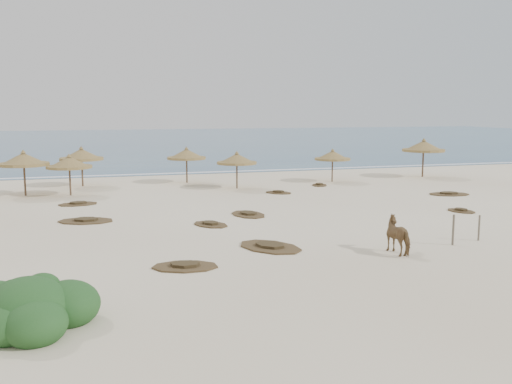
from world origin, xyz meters
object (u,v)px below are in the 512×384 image
(palapa_1, at_px, (69,163))
(bush, at_px, (29,310))
(horse, at_px, (400,235))
(palapa_0, at_px, (24,160))

(palapa_1, relative_size, bush, 0.87)
(horse, bearing_deg, palapa_0, -57.56)
(palapa_1, bearing_deg, horse, -56.65)
(palapa_0, bearing_deg, horse, -52.27)
(palapa_0, distance_m, horse, 23.85)
(palapa_1, xyz_separation_m, horse, (11.93, -18.13, -1.30))
(palapa_0, relative_size, palapa_1, 1.16)
(bush, bearing_deg, horse, 17.66)
(palapa_0, bearing_deg, palapa_1, -14.74)
(palapa_1, height_order, horse, palapa_1)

